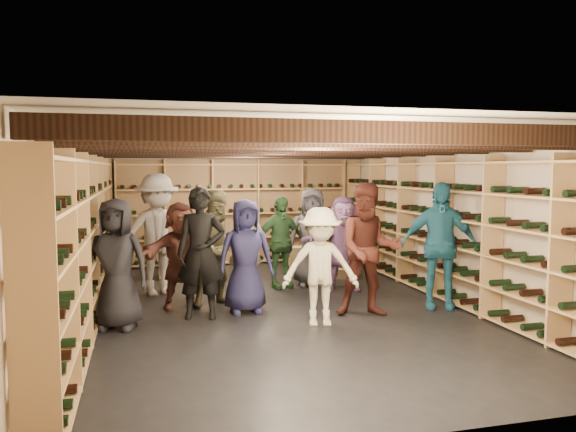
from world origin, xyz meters
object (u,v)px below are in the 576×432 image
(person_11, at_px, (343,243))
(person_5, at_px, (181,255))
(crate_stack_left, at_px, (172,260))
(person_4, at_px, (439,245))
(crate_loose, at_px, (342,273))
(person_0, at_px, (117,264))
(person_1, at_px, (201,253))
(person_2, at_px, (220,248))
(person_8, at_px, (369,250))
(person_6, at_px, (246,256))
(person_12, at_px, (312,237))
(person_10, at_px, (280,242))
(person_7, at_px, (246,246))
(person_3, at_px, (320,266))
(person_9, at_px, (158,234))
(crate_stack_right, at_px, (303,260))

(person_11, bearing_deg, person_5, -154.29)
(person_11, bearing_deg, crate_stack_left, 163.11)
(person_4, height_order, person_5, person_4)
(crate_loose, bearing_deg, person_0, -148.18)
(person_1, bearing_deg, person_4, 6.66)
(person_2, xyz_separation_m, person_4, (2.98, -0.91, 0.06))
(person_2, height_order, person_4, person_4)
(person_1, distance_m, person_2, 0.69)
(person_8, distance_m, person_11, 1.62)
(person_1, distance_m, person_6, 0.64)
(person_4, xyz_separation_m, person_12, (-1.30, 1.88, -0.07))
(person_5, bearing_deg, person_10, 9.99)
(crate_stack_left, distance_m, person_0, 3.19)
(person_2, bearing_deg, person_7, 37.98)
(crate_loose, relative_size, person_10, 0.33)
(person_3, bearing_deg, person_2, 142.31)
(person_1, distance_m, person_4, 3.32)
(person_5, bearing_deg, person_9, 89.31)
(person_2, bearing_deg, person_8, -47.64)
(person_5, xyz_separation_m, person_9, (-0.29, 0.91, 0.19))
(person_10, bearing_deg, person_2, -153.78)
(crate_loose, distance_m, person_4, 2.63)
(person_3, bearing_deg, person_1, 166.10)
(person_0, relative_size, person_9, 0.85)
(crate_stack_left, bearing_deg, person_1, -85.38)
(crate_stack_right, xyz_separation_m, crate_loose, (0.58, -0.54, -0.17))
(person_7, xyz_separation_m, person_9, (-1.36, 0.20, 0.20))
(person_4, bearing_deg, person_10, 157.70)
(crate_loose, xyz_separation_m, person_4, (0.56, -2.44, 0.81))
(person_7, bearing_deg, person_6, -90.26)
(crate_stack_left, xyz_separation_m, person_7, (1.08, -1.43, 0.40))
(person_2, xyz_separation_m, person_6, (0.29, -0.47, -0.05))
(person_3, bearing_deg, person_11, 74.37)
(crate_stack_left, relative_size, person_11, 0.44)
(person_6, height_order, person_8, person_8)
(person_3, height_order, person_8, person_8)
(person_5, relative_size, person_8, 0.84)
(person_12, bearing_deg, person_10, -165.74)
(person_3, distance_m, person_10, 2.29)
(person_9, relative_size, person_12, 1.15)
(person_7, bearing_deg, crate_stack_right, 54.50)
(crate_loose, height_order, person_5, person_5)
(person_8, xyz_separation_m, person_10, (-0.72, 2.02, -0.14))
(person_4, bearing_deg, crate_loose, 126.26)
(crate_stack_right, height_order, person_10, person_10)
(crate_stack_left, xyz_separation_m, person_0, (-0.82, -3.04, 0.47))
(crate_stack_left, distance_m, crate_stack_right, 2.40)
(crate_stack_right, distance_m, person_5, 3.15)
(person_9, bearing_deg, crate_loose, -7.83)
(person_5, bearing_deg, person_11, -8.10)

